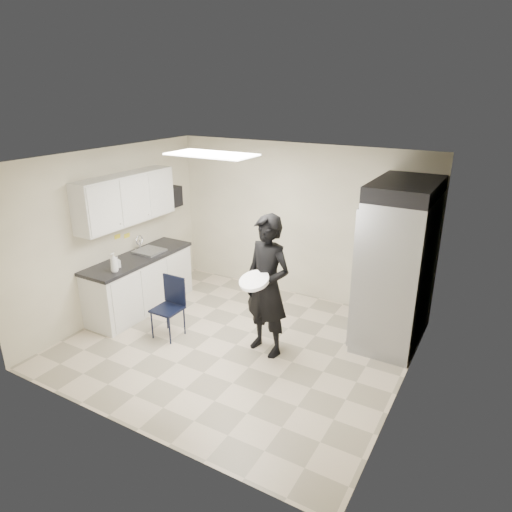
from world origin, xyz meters
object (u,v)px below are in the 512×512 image
Objects in this scene: commercial_fridge at (397,271)px; man_tuxedo at (267,286)px; folding_chair at (167,309)px; lower_counter at (140,284)px.

man_tuxedo is at bearing -139.51° from commercial_fridge.
man_tuxedo is (1.42, 0.37, 0.53)m from folding_chair.
commercial_fridge is at bearing 53.11° from man_tuxedo.
folding_chair is at bearing -26.50° from lower_counter.
folding_chair is 0.45× the size of man_tuxedo.
folding_chair reaches higher than lower_counter.
commercial_fridge is 1.83m from man_tuxedo.
commercial_fridge is (3.78, 1.07, 0.62)m from lower_counter.
commercial_fridge reaches higher than man_tuxedo.
lower_counter is at bearing 153.67° from folding_chair.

